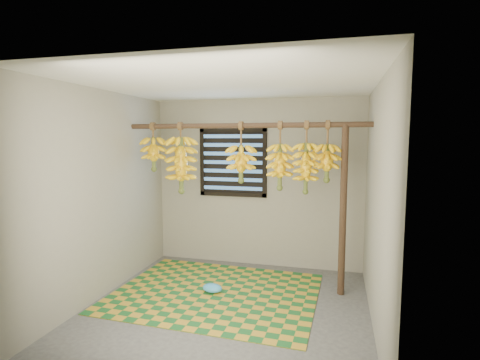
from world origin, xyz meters
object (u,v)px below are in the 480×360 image
(support_post, at_px, (343,211))
(banana_bunch_e, at_px, (280,167))
(banana_bunch_c, at_px, (241,164))
(banana_bunch_a, at_px, (154,154))
(banana_bunch_b, at_px, (181,165))
(banana_bunch_f, at_px, (327,163))
(banana_bunch_d, at_px, (306,168))
(plastic_bag, at_px, (212,288))
(woven_mat, at_px, (216,293))

(support_post, relative_size, banana_bunch_e, 2.44)
(banana_bunch_c, bearing_deg, banana_bunch_a, 180.00)
(banana_bunch_b, xyz_separation_m, banana_bunch_e, (1.27, -0.00, 0.00))
(banana_bunch_b, distance_m, banana_bunch_c, 0.80)
(support_post, distance_m, banana_bunch_f, 0.60)
(banana_bunch_d, distance_m, banana_bunch_f, 0.25)
(support_post, xyz_separation_m, banana_bunch_a, (-2.41, 0.00, 0.64))
(support_post, xyz_separation_m, banana_bunch_e, (-0.75, -0.00, 0.51))
(banana_bunch_e, bearing_deg, banana_bunch_a, 180.00)
(support_post, height_order, plastic_bag, support_post)
(banana_bunch_a, bearing_deg, plastic_bag, -21.38)
(support_post, bearing_deg, plastic_bag, -166.42)
(banana_bunch_a, xyz_separation_m, banana_bunch_e, (1.66, -0.00, -0.13))
(banana_bunch_e, bearing_deg, banana_bunch_d, 0.00)
(support_post, relative_size, banana_bunch_d, 2.34)
(support_post, height_order, woven_mat, support_post)
(banana_bunch_b, height_order, banana_bunch_f, same)
(banana_bunch_b, bearing_deg, banana_bunch_c, 0.00)
(banana_bunch_b, xyz_separation_m, banana_bunch_c, (0.79, 0.00, 0.03))
(woven_mat, bearing_deg, banana_bunch_c, 57.25)
(banana_bunch_c, distance_m, banana_bunch_d, 0.79)
(banana_bunch_c, bearing_deg, banana_bunch_f, 0.00)
(banana_bunch_a, xyz_separation_m, banana_bunch_c, (1.18, -0.00, -0.11))
(plastic_bag, xyz_separation_m, banana_bunch_a, (-0.92, 0.36, 1.58))
(woven_mat, relative_size, plastic_bag, 9.53)
(plastic_bag, xyz_separation_m, banana_bunch_f, (1.29, 0.36, 1.50))
(support_post, relative_size, plastic_bag, 8.05)
(woven_mat, xyz_separation_m, banana_bunch_c, (0.22, 0.35, 1.53))
(plastic_bag, xyz_separation_m, banana_bunch_d, (1.05, 0.36, 1.44))
(support_post, relative_size, banana_bunch_f, 2.82)
(plastic_bag, distance_m, banana_bunch_e, 1.67)
(banana_bunch_a, height_order, banana_bunch_f, same)
(banana_bunch_c, xyz_separation_m, banana_bunch_d, (0.79, 0.00, -0.04))
(banana_bunch_e, height_order, banana_bunch_f, same)
(plastic_bag, bearing_deg, woven_mat, 15.85)
(woven_mat, xyz_separation_m, plastic_bag, (-0.04, -0.01, 0.06))
(banana_bunch_b, bearing_deg, woven_mat, -31.42)
(banana_bunch_a, bearing_deg, banana_bunch_f, 0.00)
(banana_bunch_a, bearing_deg, banana_bunch_d, -0.00)
(banana_bunch_a, xyz_separation_m, banana_bunch_f, (2.21, 0.00, -0.08))
(banana_bunch_c, relative_size, banana_bunch_e, 0.91)
(woven_mat, distance_m, banana_bunch_d, 1.84)
(banana_bunch_c, bearing_deg, banana_bunch_e, -0.00)
(banana_bunch_d, distance_m, banana_bunch_e, 0.31)
(woven_mat, distance_m, plastic_bag, 0.07)
(woven_mat, bearing_deg, banana_bunch_a, 159.96)
(woven_mat, xyz_separation_m, banana_bunch_f, (1.25, 0.35, 1.56))
(banana_bunch_c, height_order, banana_bunch_d, same)
(banana_bunch_a, bearing_deg, woven_mat, -20.04)
(woven_mat, bearing_deg, banana_bunch_d, 18.98)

